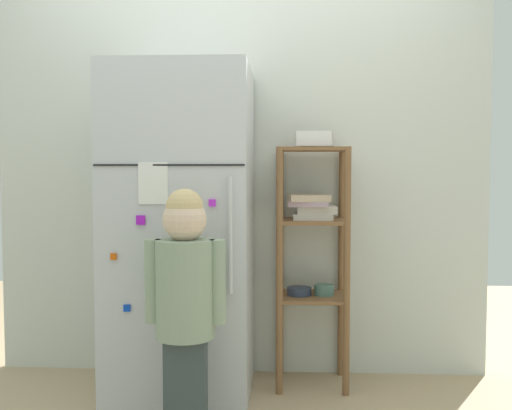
{
  "coord_description": "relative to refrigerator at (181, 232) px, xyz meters",
  "views": [
    {
      "loc": [
        0.27,
        -3.0,
        1.16
      ],
      "look_at": [
        0.11,
        0.02,
        0.98
      ],
      "focal_mm": 41.62,
      "sensor_mm": 36.0,
      "label": 1
    }
  ],
  "objects": [
    {
      "name": "child_standing",
      "position": [
        0.11,
        -0.53,
        -0.19
      ],
      "size": [
        0.35,
        0.26,
        1.08
      ],
      "color": "#3A4647",
      "rests_on": "ground"
    },
    {
      "name": "kitchen_wall_back",
      "position": [
        0.28,
        0.35,
        0.25
      ],
      "size": [
        2.79,
        0.03,
        2.19
      ],
      "primitive_type": "cube",
      "color": "silver",
      "rests_on": "ground"
    },
    {
      "name": "pantry_shelf_unit",
      "position": [
        0.68,
        0.15,
        -0.05
      ],
      "size": [
        0.38,
        0.34,
        1.28
      ],
      "color": "brown",
      "rests_on": "ground"
    },
    {
      "name": "ground_plane",
      "position": [
        0.28,
        -0.02,
        -0.84
      ],
      "size": [
        6.0,
        6.0,
        0.0
      ],
      "primitive_type": "plane",
      "color": "tan"
    },
    {
      "name": "refrigerator",
      "position": [
        0.0,
        0.0,
        0.0
      ],
      "size": [
        0.72,
        0.67,
        1.69
      ],
      "color": "silver",
      "rests_on": "ground"
    },
    {
      "name": "fruit_bin",
      "position": [
        0.69,
        0.15,
        0.48
      ],
      "size": [
        0.19,
        0.19,
        0.09
      ],
      "color": "white",
      "rests_on": "pantry_shelf_unit"
    }
  ]
}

